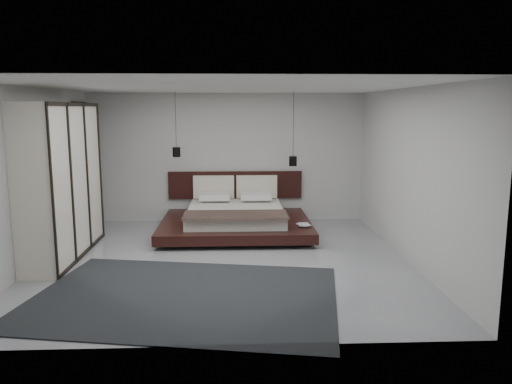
{
  "coord_description": "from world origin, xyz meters",
  "views": [
    {
      "loc": [
        0.18,
        -7.92,
        2.47
      ],
      "look_at": [
        0.57,
        1.2,
        0.94
      ],
      "focal_mm": 35.0,
      "sensor_mm": 36.0,
      "label": 1
    }
  ],
  "objects_px": {
    "lattice_screen": "(83,166)",
    "pendant_left": "(176,152)",
    "bed": "(236,218)",
    "rug": "(185,296)",
    "wardrobe": "(61,181)",
    "pendant_right": "(293,161)"
  },
  "relations": [
    {
      "from": "lattice_screen",
      "to": "pendant_left",
      "type": "relative_size",
      "value": 1.98
    },
    {
      "from": "wardrobe",
      "to": "rug",
      "type": "xyz_separation_m",
      "value": [
        2.21,
        -2.0,
        -1.27
      ]
    },
    {
      "from": "pendant_right",
      "to": "wardrobe",
      "type": "height_order",
      "value": "pendant_right"
    },
    {
      "from": "pendant_left",
      "to": "pendant_right",
      "type": "distance_m",
      "value": 2.42
    },
    {
      "from": "pendant_left",
      "to": "wardrobe",
      "type": "distance_m",
      "value": 2.61
    },
    {
      "from": "bed",
      "to": "pendant_left",
      "type": "bearing_deg",
      "value": 158.42
    },
    {
      "from": "lattice_screen",
      "to": "rug",
      "type": "height_order",
      "value": "lattice_screen"
    },
    {
      "from": "bed",
      "to": "pendant_left",
      "type": "relative_size",
      "value": 2.23
    },
    {
      "from": "lattice_screen",
      "to": "pendant_right",
      "type": "xyz_separation_m",
      "value": [
        4.35,
        -0.07,
        0.1
      ]
    },
    {
      "from": "bed",
      "to": "rug",
      "type": "xyz_separation_m",
      "value": [
        -0.68,
        -3.5,
        -0.29
      ]
    },
    {
      "from": "bed",
      "to": "wardrobe",
      "type": "bearing_deg",
      "value": -152.68
    },
    {
      "from": "pendant_right",
      "to": "wardrobe",
      "type": "bearing_deg",
      "value": -154.31
    },
    {
      "from": "bed",
      "to": "pendant_right",
      "type": "relative_size",
      "value": 1.94
    },
    {
      "from": "pendant_right",
      "to": "lattice_screen",
      "type": "bearing_deg",
      "value": 179.05
    },
    {
      "from": "lattice_screen",
      "to": "pendant_right",
      "type": "bearing_deg",
      "value": -0.95
    },
    {
      "from": "pendant_left",
      "to": "rug",
      "type": "xyz_separation_m",
      "value": [
        0.52,
        -3.97,
        -1.58
      ]
    },
    {
      "from": "bed",
      "to": "rug",
      "type": "distance_m",
      "value": 3.57
    },
    {
      "from": "lattice_screen",
      "to": "bed",
      "type": "height_order",
      "value": "lattice_screen"
    },
    {
      "from": "lattice_screen",
      "to": "rug",
      "type": "relative_size",
      "value": 0.65
    },
    {
      "from": "bed",
      "to": "wardrobe",
      "type": "distance_m",
      "value": 3.4
    },
    {
      "from": "pendant_left",
      "to": "rug",
      "type": "relative_size",
      "value": 0.33
    },
    {
      "from": "bed",
      "to": "wardrobe",
      "type": "height_order",
      "value": "wardrobe"
    }
  ]
}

